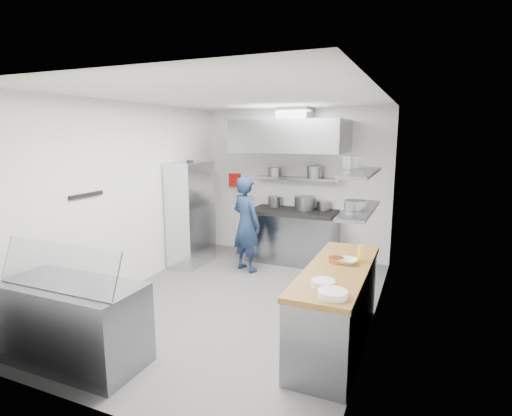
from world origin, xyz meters
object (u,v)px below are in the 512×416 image
at_px(chef, 246,224).
at_px(wire_rack, 191,214).
at_px(gas_range, 293,237).
at_px(display_case, 74,323).

xyz_separation_m(chef, wire_rack, (-1.06, -0.06, 0.10)).
bearing_deg(gas_range, chef, -124.80).
relative_size(gas_range, chef, 0.97).
height_order(gas_range, display_case, gas_range).
distance_m(wire_rack, display_case, 3.31).
bearing_deg(wire_rack, gas_range, 28.50).
distance_m(gas_range, chef, 1.07).
relative_size(gas_range, wire_rack, 0.86).
distance_m(chef, display_case, 3.33).
relative_size(chef, display_case, 1.10).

